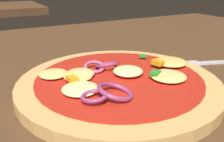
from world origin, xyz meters
TOP-DOWN VIEW (x-y plane):
  - dining_table at (0.00, 0.00)m, footprint 1.45×0.96m
  - pizza at (0.03, -0.04)m, footprint 0.28×0.28m
  - fork at (0.23, -0.02)m, footprint 0.16×0.07m

SIDE VIEW (x-z plane):
  - dining_table at x=0.00m, z-range 0.00..0.04m
  - fork at x=0.23m, z-range 0.04..0.04m
  - pizza at x=0.03m, z-range 0.03..0.07m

